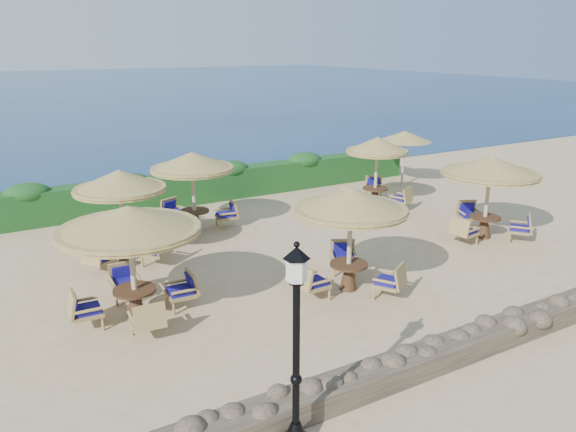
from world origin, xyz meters
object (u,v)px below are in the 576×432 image
(extra_parasol, at_px, (405,136))
(cafe_set_2, at_px, (489,178))
(lamp_post, at_px, (296,359))
(cafe_set_4, at_px, (193,175))
(cafe_set_5, at_px, (377,160))
(cafe_set_0, at_px, (130,239))
(cafe_set_1, at_px, (351,217))
(cafe_set_3, at_px, (121,201))

(extra_parasol, bearing_deg, cafe_set_2, -109.46)
(lamp_post, xyz_separation_m, cafe_set_4, (2.50, 10.71, 0.34))
(cafe_set_2, distance_m, cafe_set_5, 4.76)
(cafe_set_0, relative_size, cafe_set_1, 1.12)
(lamp_post, height_order, cafe_set_2, lamp_post)
(cafe_set_1, bearing_deg, lamp_post, -133.69)
(cafe_set_1, height_order, cafe_set_3, same)
(cafe_set_0, distance_m, cafe_set_5, 11.48)
(cafe_set_5, bearing_deg, lamp_post, -133.48)
(lamp_post, xyz_separation_m, extra_parasol, (12.60, 12.00, 0.62))
(cafe_set_0, bearing_deg, cafe_set_2, -0.57)
(cafe_set_2, bearing_deg, extra_parasol, 70.54)
(extra_parasol, distance_m, cafe_set_3, 13.11)
(cafe_set_5, bearing_deg, cafe_set_2, -81.69)
(cafe_set_0, height_order, cafe_set_4, same)
(cafe_set_1, distance_m, cafe_set_2, 6.21)
(extra_parasol, distance_m, cafe_set_2, 7.01)
(lamp_post, relative_size, extra_parasol, 1.38)
(cafe_set_2, height_order, cafe_set_5, same)
(cafe_set_1, relative_size, cafe_set_5, 1.03)
(cafe_set_2, bearing_deg, lamp_post, -152.27)
(cafe_set_3, bearing_deg, cafe_set_2, -20.02)
(cafe_set_0, height_order, cafe_set_5, same)
(cafe_set_1, xyz_separation_m, cafe_set_4, (-1.65, 6.37, -0.03))
(cafe_set_1, xyz_separation_m, cafe_set_2, (6.12, 1.06, 0.04))
(cafe_set_2, xyz_separation_m, cafe_set_3, (-10.47, 3.82, -0.20))
(extra_parasol, height_order, cafe_set_2, cafe_set_2)
(cafe_set_0, distance_m, cafe_set_2, 11.21)
(extra_parasol, distance_m, cafe_set_0, 15.02)
(lamp_post, bearing_deg, cafe_set_2, 27.73)
(extra_parasol, relative_size, cafe_set_0, 0.76)
(lamp_post, xyz_separation_m, cafe_set_0, (-0.94, 5.51, 0.36))
(lamp_post, distance_m, cafe_set_1, 6.01)
(lamp_post, bearing_deg, cafe_set_0, 99.69)
(cafe_set_3, relative_size, cafe_set_4, 0.96)
(cafe_set_0, bearing_deg, lamp_post, -80.31)
(extra_parasol, bearing_deg, cafe_set_5, -147.83)
(cafe_set_1, distance_m, cafe_set_3, 6.54)
(cafe_set_0, bearing_deg, cafe_set_3, 78.82)
(cafe_set_4, bearing_deg, lamp_post, -103.11)
(extra_parasol, relative_size, cafe_set_2, 0.79)
(cafe_set_3, distance_m, cafe_set_4, 3.09)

